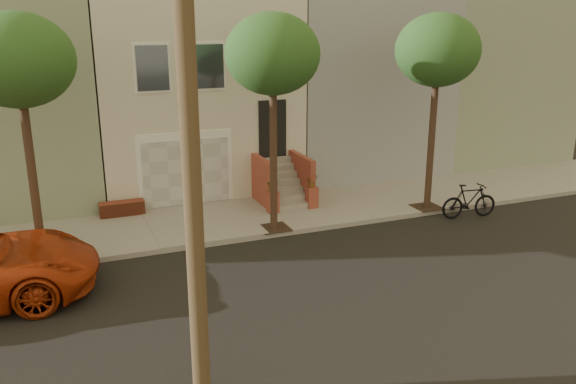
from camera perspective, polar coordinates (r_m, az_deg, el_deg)
name	(u,v)px	position (r m, az deg, el deg)	size (l,w,h in m)	color
ground	(293,291)	(14.26, 0.44, -9.59)	(90.00, 90.00, 0.00)	black
sidewalk	(229,220)	(18.91, -5.76, -2.69)	(40.00, 3.70, 0.15)	gray
house_row	(183,88)	(23.68, -10.08, 9.92)	(33.10, 11.70, 7.00)	beige
tree_left	(18,62)	(15.77, -24.67, 11.36)	(2.70, 2.57, 6.30)	#2D2116
tree_mid	(273,56)	(16.82, -1.49, 13.06)	(2.70, 2.57, 6.30)	#2D2116
tree_right	(438,51)	(19.45, 14.28, 13.04)	(2.70, 2.57, 6.30)	#2D2116
motorcycle	(469,201)	(19.97, 17.12, -0.82)	(0.54, 1.90, 1.14)	black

